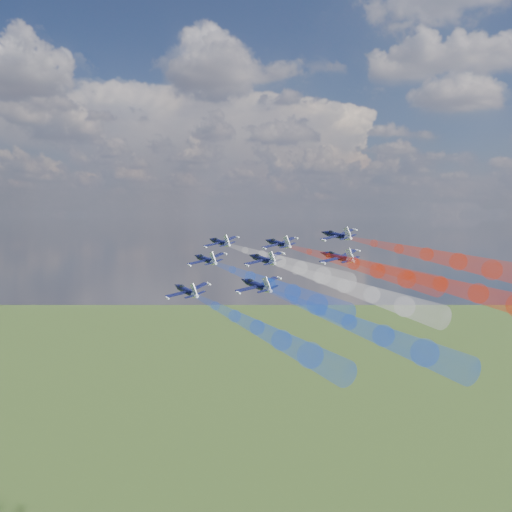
# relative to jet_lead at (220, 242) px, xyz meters

# --- Properties ---
(jet_lead) EXTENTS (16.06, 16.45, 7.07)m
(jet_lead) POSITION_rel_jet_lead_xyz_m (0.00, 0.00, 0.00)
(jet_lead) COLOR black
(trail_lead) EXTENTS (33.87, 40.97, 10.06)m
(trail_lead) POSITION_rel_jet_lead_xyz_m (18.49, -23.08, -3.05)
(trail_lead) COLOR white
(jet_inner_left) EXTENTS (16.06, 16.45, 7.07)m
(jet_inner_left) POSITION_rel_jet_lead_xyz_m (-0.29, -15.09, -3.50)
(jet_inner_left) COLOR black
(trail_inner_left) EXTENTS (33.87, 40.97, 10.06)m
(trail_inner_left) POSITION_rel_jet_lead_xyz_m (18.20, -38.17, -6.55)
(trail_inner_left) COLOR blue
(jet_inner_right) EXTENTS (16.06, 16.45, 7.07)m
(jet_inner_right) POSITION_rel_jet_lead_xyz_m (15.94, -3.71, -0.04)
(jet_inner_right) COLOR black
(trail_inner_right) EXTENTS (33.87, 40.97, 10.06)m
(trail_inner_right) POSITION_rel_jet_lead_xyz_m (34.43, -26.80, -3.10)
(trail_inner_right) COLOR red
(jet_outer_left) EXTENTS (16.06, 16.45, 7.07)m
(jet_outer_left) POSITION_rel_jet_lead_xyz_m (-0.35, -32.65, -8.88)
(jet_outer_left) COLOR black
(trail_outer_left) EXTENTS (33.87, 40.97, 10.06)m
(trail_outer_left) POSITION_rel_jet_lead_xyz_m (18.14, -55.74, -11.93)
(trail_outer_left) COLOR blue
(jet_center_third) EXTENTS (16.06, 16.45, 7.07)m
(jet_center_third) POSITION_rel_jet_lead_xyz_m (14.19, -19.77, -2.96)
(jet_center_third) COLOR black
(trail_center_third) EXTENTS (33.87, 40.97, 10.06)m
(trail_center_third) POSITION_rel_jet_lead_xyz_m (32.68, -42.86, -6.01)
(trail_center_third) COLOR white
(jet_outer_right) EXTENTS (16.06, 16.45, 7.07)m
(jet_outer_right) POSITION_rel_jet_lead_xyz_m (30.73, -6.97, 2.22)
(jet_outer_right) COLOR black
(trail_outer_right) EXTENTS (33.87, 40.97, 10.06)m
(trail_outer_right) POSITION_rel_jet_lead_xyz_m (49.22, -30.05, -0.83)
(trail_outer_right) COLOR red
(jet_rear_left) EXTENTS (16.06, 16.45, 7.07)m
(jet_rear_left) POSITION_rel_jet_lead_xyz_m (15.21, -36.19, -7.02)
(jet_rear_left) COLOR black
(trail_rear_left) EXTENTS (33.87, 40.97, 10.06)m
(trail_rear_left) POSITION_rel_jet_lead_xyz_m (33.70, -59.27, -10.07)
(trail_rear_left) COLOR blue
(jet_rear_right) EXTENTS (16.06, 16.45, 7.07)m
(jet_rear_right) POSITION_rel_jet_lead_xyz_m (31.24, -22.50, -2.06)
(jet_rear_right) COLOR black
(trail_rear_right) EXTENTS (33.87, 40.97, 10.06)m
(trail_rear_right) POSITION_rel_jet_lead_xyz_m (49.73, -45.58, -5.11)
(trail_rear_right) COLOR red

